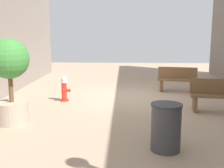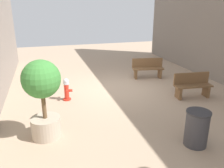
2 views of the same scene
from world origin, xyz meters
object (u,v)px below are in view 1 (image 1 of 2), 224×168
bench_near (177,79)px  bench_far (215,95)px  fire_hydrant (64,89)px  planter_tree (10,74)px  trash_bin (166,127)px

bench_near → bench_far: (-0.58, 2.77, -0.00)m
fire_hydrant → bench_far: (-4.66, 1.09, 0.06)m
fire_hydrant → planter_tree: bearing=71.3°
bench_far → bench_near: bearing=-78.1°
bench_far → trash_bin: 3.38m
planter_tree → trash_bin: size_ratio=2.28×
bench_near → bench_far: bearing=101.9°
planter_tree → fire_hydrant: bearing=-108.7°
bench_near → trash_bin: (1.26, 5.60, -0.02)m
bench_far → planter_tree: size_ratio=0.69×
fire_hydrant → bench_near: size_ratio=0.54×
bench_near → trash_bin: bench_near is taller
planter_tree → trash_bin: (-3.64, 1.50, -0.81)m
fire_hydrant → bench_near: 4.41m
bench_near → planter_tree: (4.89, 4.10, 0.79)m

